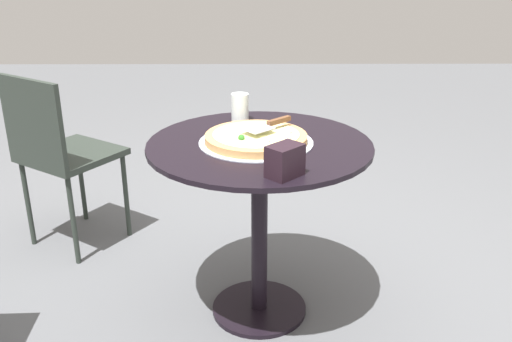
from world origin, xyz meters
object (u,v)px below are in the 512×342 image
patio_table (260,186)px  napkin_dispenser (285,161)px  pizza_server (269,124)px  drinking_cup (240,107)px  patio_chair_near (58,148)px  pizza_on_tray (256,138)px

patio_table → napkin_dispenser: (-0.07, 0.31, 0.22)m
pizza_server → napkin_dispenser: napkin_dispenser is taller
drinking_cup → patio_table: bearing=105.7°
pizza_server → drinking_cup: (0.11, -0.23, -0.00)m
pizza_server → patio_chair_near: 1.12m
pizza_on_tray → patio_chair_near: 1.09m
pizza_on_tray → pizza_server: (-0.05, -0.04, 0.04)m
patio_table → napkin_dispenser: bearing=103.2°
drinking_cup → patio_chair_near: size_ratio=0.13×
pizza_on_tray → patio_chair_near: (0.91, -0.54, -0.23)m
pizza_on_tray → drinking_cup: (0.06, -0.27, 0.04)m
pizza_server → drinking_cup: drinking_cup is taller
pizza_on_tray → patio_chair_near: bearing=-30.7°
pizza_on_tray → napkin_dispenser: size_ratio=3.81×
patio_table → pizza_server: bearing=-132.9°
patio_chair_near → patio_table: bearing=149.7°
drinking_cup → pizza_on_tray: bearing=103.2°
drinking_cup → napkin_dispenser: 0.60m
patio_table → patio_chair_near: size_ratio=0.95×
pizza_on_tray → napkin_dispenser: (-0.09, 0.31, 0.03)m
drinking_cup → napkin_dispenser: bearing=104.4°
patio_chair_near → napkin_dispenser: bearing=139.5°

